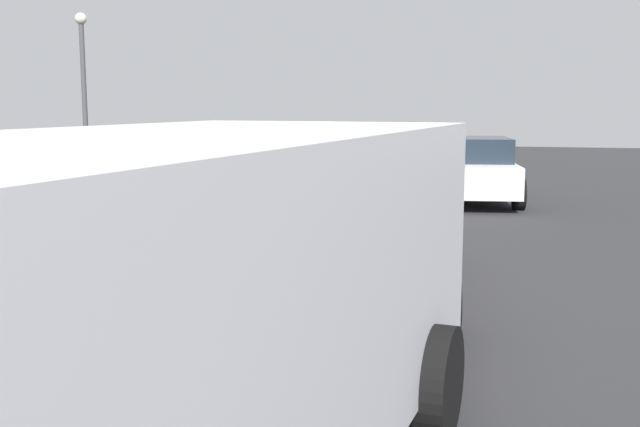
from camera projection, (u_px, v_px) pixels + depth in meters
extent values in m
plane|color=#2D2D30|center=(347.00, 296.00, 8.23)|extent=(60.00, 60.00, 0.00)
cube|color=beige|center=(347.00, 243.00, 8.15)|extent=(4.81, 2.62, 0.60)
cube|color=#1E2833|center=(347.00, 189.00, 8.19)|extent=(2.43, 2.04, 0.54)
cylinder|color=black|center=(446.00, 301.00, 6.72)|extent=(0.70, 0.34, 0.67)
cylinder|color=black|center=(239.00, 297.00, 6.85)|extent=(0.70, 0.34, 0.67)
cylinder|color=black|center=(424.00, 243.00, 9.51)|extent=(0.70, 0.34, 0.67)
cylinder|color=black|center=(278.00, 241.00, 9.64)|extent=(0.70, 0.34, 0.67)
ellipsoid|color=black|center=(447.00, 268.00, 6.45)|extent=(0.19, 0.05, 0.11)
ellipsoid|color=black|center=(431.00, 239.00, 8.20)|extent=(0.20, 0.05, 0.09)
ellipsoid|color=black|center=(430.00, 246.00, 8.40)|extent=(0.18, 0.05, 0.08)
ellipsoid|color=black|center=(232.00, 275.00, 6.39)|extent=(0.10, 0.04, 0.11)
ellipsoid|color=black|center=(232.00, 267.00, 6.42)|extent=(0.13, 0.04, 0.13)
ellipsoid|color=black|center=(235.00, 284.00, 6.57)|extent=(0.15, 0.05, 0.14)
ellipsoid|color=black|center=(440.00, 252.00, 7.09)|extent=(0.12, 0.04, 0.15)
ellipsoid|color=black|center=(439.00, 244.00, 7.29)|extent=(0.15, 0.05, 0.15)
ellipsoid|color=black|center=(253.00, 264.00, 7.56)|extent=(0.14, 0.05, 0.11)
ellipsoid|color=black|center=(231.00, 268.00, 6.34)|extent=(0.15, 0.05, 0.10)
ellipsoid|color=black|center=(423.00, 216.00, 9.48)|extent=(0.15, 0.05, 0.12)
sphere|color=gray|center=(339.00, 246.00, 6.13)|extent=(0.09, 0.09, 0.09)
sphere|color=tan|center=(313.00, 245.00, 6.31)|extent=(0.05, 0.05, 0.05)
cylinder|color=tan|center=(275.00, 227.00, 6.95)|extent=(0.10, 0.10, 0.13)
cylinder|color=silver|center=(413.00, 241.00, 6.35)|extent=(0.11, 0.11, 0.10)
sphere|color=tan|center=(272.00, 239.00, 6.49)|extent=(0.09, 0.09, 0.09)
sphere|color=gray|center=(334.00, 246.00, 6.23)|extent=(0.07, 0.07, 0.07)
cylinder|color=gray|center=(299.00, 235.00, 6.56)|extent=(0.13, 0.13, 0.14)
sphere|color=tan|center=(271.00, 238.00, 6.60)|extent=(0.07, 0.07, 0.07)
cone|color=black|center=(322.00, 163.00, 8.07)|extent=(0.05, 0.05, 0.05)
cone|color=gray|center=(338.00, 161.00, 8.16)|extent=(0.06, 0.06, 0.07)
cone|color=silver|center=(325.00, 163.00, 7.92)|extent=(0.09, 0.09, 0.07)
cone|color=silver|center=(287.00, 163.00, 7.94)|extent=(0.07, 0.07, 0.07)
cone|color=black|center=(336.00, 162.00, 7.95)|extent=(0.06, 0.06, 0.09)
cone|color=#51381E|center=(344.00, 169.00, 7.31)|extent=(0.07, 0.07, 0.06)
cone|color=orange|center=(309.00, 157.00, 8.43)|extent=(0.09, 0.09, 0.12)
cone|color=gray|center=(305.00, 162.00, 8.02)|extent=(0.08, 0.08, 0.08)
cone|color=#51381E|center=(371.00, 158.00, 8.36)|extent=(0.09, 0.09, 0.11)
cylinder|color=orange|center=(372.00, 161.00, 7.96)|extent=(0.06, 0.06, 0.11)
cone|color=#D8BC7F|center=(396.00, 155.00, 7.51)|extent=(0.21, 0.21, 0.29)
cone|color=#D8BC7F|center=(296.00, 155.00, 7.58)|extent=(0.21, 0.21, 0.29)
cube|color=silver|center=(151.00, 307.00, 3.57)|extent=(5.24, 2.61, 1.64)
cylinder|color=black|center=(435.00, 381.00, 4.71)|extent=(0.74, 0.32, 0.72)
cylinder|color=black|center=(146.00, 344.00, 5.45)|extent=(0.74, 0.32, 0.72)
cube|color=#5B1419|center=(40.00, 185.00, 13.95)|extent=(4.67, 2.72, 0.61)
cube|color=#1E2833|center=(47.00, 156.00, 14.05)|extent=(2.26, 2.00, 0.46)
cylinder|color=black|center=(13.00, 212.00, 12.39)|extent=(0.67, 0.36, 0.63)
cylinder|color=black|center=(127.00, 194.00, 14.76)|extent=(0.67, 0.36, 0.63)
cylinder|color=black|center=(62.00, 189.00, 15.59)|extent=(0.67, 0.36, 0.63)
cube|color=white|center=(467.00, 174.00, 16.14)|extent=(4.34, 2.33, 0.62)
cube|color=#1E2833|center=(469.00, 149.00, 15.72)|extent=(1.99, 1.86, 0.49)
cylinder|color=black|center=(423.00, 180.00, 17.53)|extent=(0.65, 0.31, 0.62)
cylinder|color=black|center=(502.00, 181.00, 17.34)|extent=(0.65, 0.31, 0.62)
cylinder|color=black|center=(426.00, 193.00, 15.01)|extent=(0.65, 0.31, 0.62)
cylinder|color=black|center=(519.00, 194.00, 14.82)|extent=(0.65, 0.31, 0.62)
cylinder|color=#4C4C51|center=(85.00, 108.00, 18.19)|extent=(0.12, 0.12, 3.96)
sphere|color=#EAE5C6|center=(81.00, 19.00, 17.88)|extent=(0.28, 0.28, 0.28)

